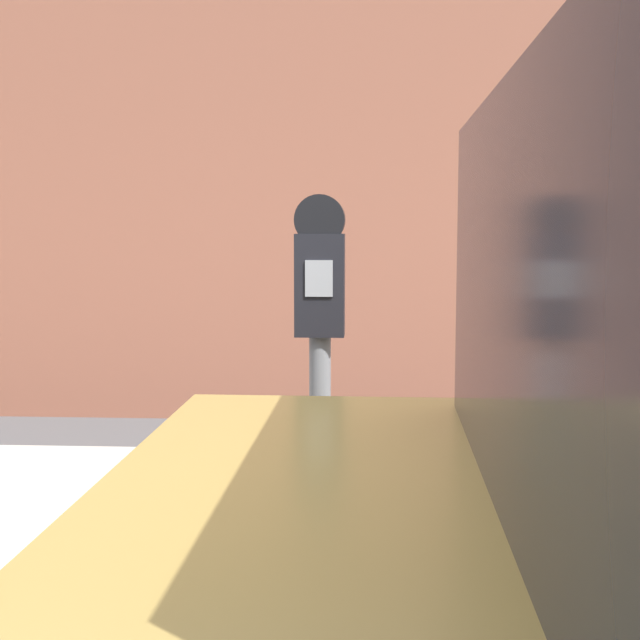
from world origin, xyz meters
TOP-DOWN VIEW (x-y plane):
  - sidewalk at (0.00, 2.20)m, footprint 24.00×2.80m
  - building_facade at (0.00, 5.22)m, footprint 24.00×0.30m
  - parking_meter at (0.11, 1.19)m, footprint 0.18×0.13m

SIDE VIEW (x-z plane):
  - sidewalk at x=0.00m, z-range 0.00..0.14m
  - parking_meter at x=0.11m, z-range 0.38..1.93m
  - building_facade at x=0.00m, z-range 0.00..4.59m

